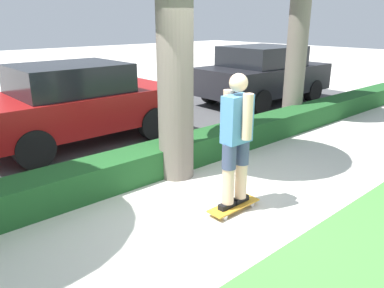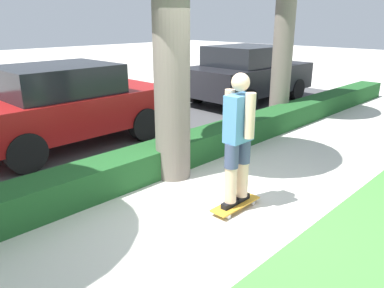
{
  "view_description": "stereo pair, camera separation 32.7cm",
  "coord_description": "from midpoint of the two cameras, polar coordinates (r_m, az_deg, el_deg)",
  "views": [
    {
      "loc": [
        -3.07,
        -2.97,
        2.35
      ],
      "look_at": [
        0.08,
        0.6,
        0.77
      ],
      "focal_mm": 35.0,
      "sensor_mm": 36.0,
      "label": 1
    },
    {
      "loc": [
        -3.31,
        -2.74,
        2.35
      ],
      "look_at": [
        0.08,
        0.6,
        0.77
      ],
      "focal_mm": 35.0,
      "sensor_mm": 36.0,
      "label": 2
    }
  ],
  "objects": [
    {
      "name": "parked_car_rear",
      "position": [
        11.35,
        7.63,
        10.62
      ],
      "size": [
        4.05,
        2.07,
        1.64
      ],
      "rotation": [
        0.0,
        0.0,
        -0.02
      ],
      "color": "black",
      "rests_on": "ground_plane"
    },
    {
      "name": "ground_plane",
      "position": [
        4.89,
        2.48,
        -10.36
      ],
      "size": [
        60.0,
        60.0,
        0.0
      ],
      "primitive_type": "plane",
      "color": "beige"
    },
    {
      "name": "skater_person",
      "position": [
        4.59,
        5.05,
        0.99
      ],
      "size": [
        0.5,
        0.43,
        1.69
      ],
      "color": "black",
      "rests_on": "skateboard"
    },
    {
      "name": "parked_car_middle",
      "position": [
        7.69,
        -20.03,
        5.75
      ],
      "size": [
        3.89,
        1.97,
        1.56
      ],
      "rotation": [
        0.0,
        0.0,
        0.01
      ],
      "color": "maroon",
      "rests_on": "ground_plane"
    },
    {
      "name": "hedge_row",
      "position": [
        5.88,
        -9.14,
        -3.01
      ],
      "size": [
        18.63,
        0.6,
        0.45
      ],
      "color": "#1E5123",
      "rests_on": "ground_plane"
    },
    {
      "name": "street_asphalt",
      "position": [
        8.09,
        -20.13,
        0.4
      ],
      "size": [
        18.63,
        5.0,
        0.01
      ],
      "color": "#474749",
      "rests_on": "ground_plane"
    },
    {
      "name": "skateboard",
      "position": [
        4.94,
        4.75,
        -9.18
      ],
      "size": [
        0.75,
        0.24,
        0.08
      ],
      "color": "gold",
      "rests_on": "ground_plane"
    }
  ]
}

